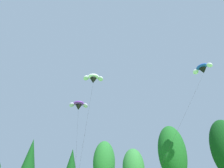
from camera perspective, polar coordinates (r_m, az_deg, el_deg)
name	(u,v)px	position (r m, az deg, el deg)	size (l,w,h in m)	color
treeline_tree_b	(30,159)	(58.62, -23.80, -20.20)	(4.74, 4.74, 14.26)	#472D19
treeline_tree_c	(71,166)	(51.25, -12.33, -23.26)	(4.00, 4.00, 10.91)	#472D19
treeline_tree_d	(104,162)	(46.31, -2.44, -22.73)	(5.04, 5.04, 11.99)	#472D19
treeline_tree_e	(134,168)	(39.96, 6.58, -24.07)	(4.26, 4.26, 9.11)	#472D19
treeline_tree_f	(172,153)	(41.42, 17.86, -19.31)	(5.48, 5.48, 13.63)	#472D19
parafoil_kite_high_white	(93,79)	(33.24, -5.72, 1.67)	(5.31, 9.70, 18.73)	white
parafoil_kite_mid_blue_white	(202,69)	(36.85, 25.87, 4.22)	(10.85, 13.18, 20.29)	blue
parafoil_kite_far_purple	(79,105)	(36.27, -10.14, -6.38)	(9.96, 12.83, 15.46)	purple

